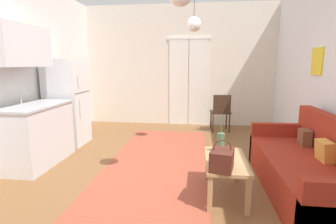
{
  "coord_description": "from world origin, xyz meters",
  "views": [
    {
      "loc": [
        0.51,
        -3.04,
        1.5
      ],
      "look_at": [
        0.03,
        0.91,
        0.76
      ],
      "focal_mm": 27.7,
      "sensor_mm": 36.0,
      "label": 1
    }
  ],
  "objects_px": {
    "accent_chair": "(221,110)",
    "handbag": "(222,159)",
    "bamboo_vase": "(221,143)",
    "couch": "(312,171)",
    "refrigerator": "(67,102)",
    "pendant_lamp_far": "(194,24)",
    "coffee_table": "(226,165)"
  },
  "relations": [
    {
      "from": "couch",
      "to": "bamboo_vase",
      "type": "xyz_separation_m",
      "value": [
        -1.04,
        0.08,
        0.28
      ]
    },
    {
      "from": "couch",
      "to": "accent_chair",
      "type": "distance_m",
      "value": 2.9
    },
    {
      "from": "couch",
      "to": "bamboo_vase",
      "type": "relative_size",
      "value": 4.52
    },
    {
      "from": "couch",
      "to": "coffee_table",
      "type": "height_order",
      "value": "couch"
    },
    {
      "from": "refrigerator",
      "to": "accent_chair",
      "type": "height_order",
      "value": "refrigerator"
    },
    {
      "from": "handbag",
      "to": "bamboo_vase",
      "type": "bearing_deg",
      "value": 86.77
    },
    {
      "from": "bamboo_vase",
      "to": "pendant_lamp_far",
      "type": "distance_m",
      "value": 2.18
    },
    {
      "from": "couch",
      "to": "bamboo_vase",
      "type": "distance_m",
      "value": 1.08
    },
    {
      "from": "couch",
      "to": "handbag",
      "type": "bearing_deg",
      "value": -157.33
    },
    {
      "from": "coffee_table",
      "to": "handbag",
      "type": "bearing_deg",
      "value": -104.06
    },
    {
      "from": "coffee_table",
      "to": "refrigerator",
      "type": "distance_m",
      "value": 3.25
    },
    {
      "from": "couch",
      "to": "pendant_lamp_far",
      "type": "distance_m",
      "value": 2.8
    },
    {
      "from": "coffee_table",
      "to": "accent_chair",
      "type": "xyz_separation_m",
      "value": [
        0.17,
        2.92,
        0.11
      ]
    },
    {
      "from": "couch",
      "to": "refrigerator",
      "type": "height_order",
      "value": "refrigerator"
    },
    {
      "from": "coffee_table",
      "to": "accent_chair",
      "type": "distance_m",
      "value": 2.93
    },
    {
      "from": "accent_chair",
      "to": "pendant_lamp_far",
      "type": "xyz_separation_m",
      "value": [
        -0.6,
        -1.26,
        1.67
      ]
    },
    {
      "from": "refrigerator",
      "to": "pendant_lamp_far",
      "type": "relative_size",
      "value": 1.83
    },
    {
      "from": "bamboo_vase",
      "to": "pendant_lamp_far",
      "type": "relative_size",
      "value": 0.53
    },
    {
      "from": "bamboo_vase",
      "to": "accent_chair",
      "type": "bearing_deg",
      "value": 85.45
    },
    {
      "from": "coffee_table",
      "to": "pendant_lamp_far",
      "type": "xyz_separation_m",
      "value": [
        -0.43,
        1.66,
        1.78
      ]
    },
    {
      "from": "accent_chair",
      "to": "bamboo_vase",
      "type": "bearing_deg",
      "value": 80.24
    },
    {
      "from": "coffee_table",
      "to": "handbag",
      "type": "height_order",
      "value": "handbag"
    },
    {
      "from": "coffee_table",
      "to": "accent_chair",
      "type": "height_order",
      "value": "accent_chair"
    },
    {
      "from": "couch",
      "to": "pendant_lamp_far",
      "type": "height_order",
      "value": "pendant_lamp_far"
    },
    {
      "from": "accent_chair",
      "to": "coffee_table",
      "type": "bearing_deg",
      "value": 81.49
    },
    {
      "from": "couch",
      "to": "accent_chair",
      "type": "xyz_separation_m",
      "value": [
        -0.83,
        2.77,
        0.2
      ]
    },
    {
      "from": "accent_chair",
      "to": "refrigerator",
      "type": "bearing_deg",
      "value": 18.07
    },
    {
      "from": "coffee_table",
      "to": "bamboo_vase",
      "type": "distance_m",
      "value": 0.3
    },
    {
      "from": "bamboo_vase",
      "to": "refrigerator",
      "type": "xyz_separation_m",
      "value": [
        -2.71,
        1.44,
        0.23
      ]
    },
    {
      "from": "coffee_table",
      "to": "bamboo_vase",
      "type": "relative_size",
      "value": 1.87
    },
    {
      "from": "couch",
      "to": "coffee_table",
      "type": "xyz_separation_m",
      "value": [
        -1.0,
        -0.15,
        0.09
      ]
    },
    {
      "from": "accent_chair",
      "to": "handbag",
      "type": "bearing_deg",
      "value": 80.46
    }
  ]
}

